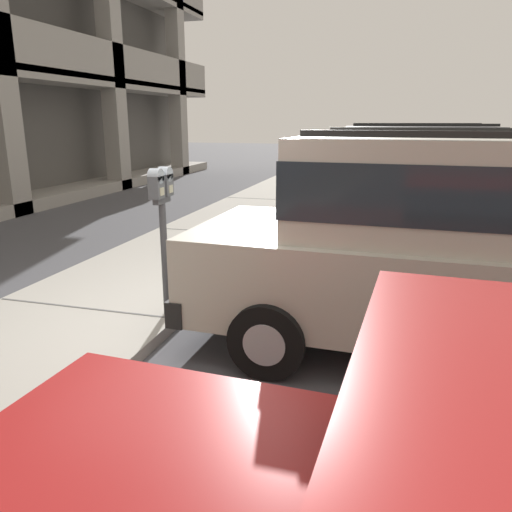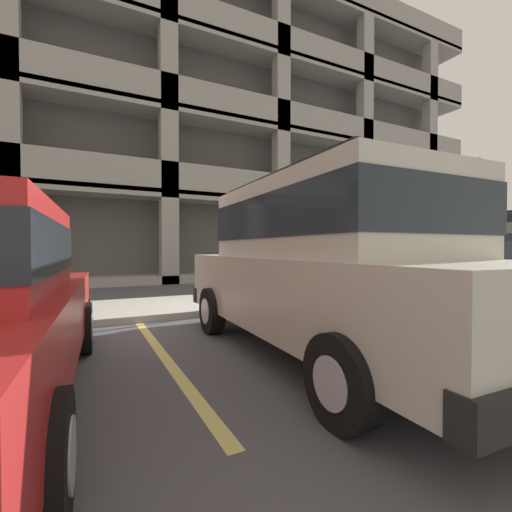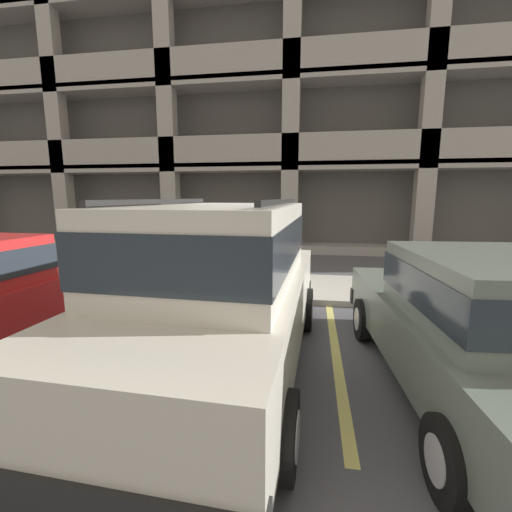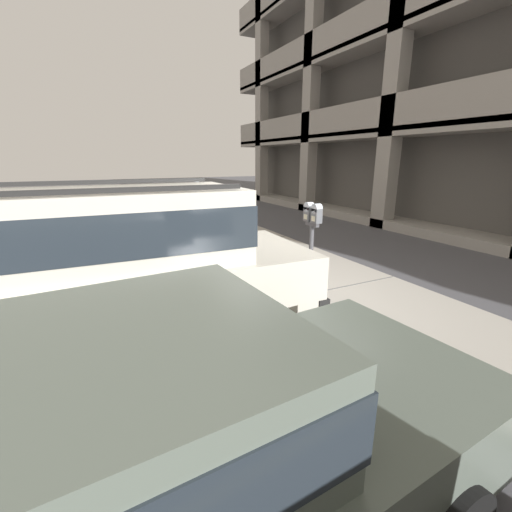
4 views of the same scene
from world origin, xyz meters
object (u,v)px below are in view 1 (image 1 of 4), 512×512
Objects in this scene: silver_suv at (459,241)px; blue_coupe at (415,171)px; dark_hatchback at (452,216)px; parking_meter_near at (162,207)px.

blue_coupe is (6.23, 0.23, 0.00)m from silver_suv.
silver_suv is 1.06× the size of dark_hatchback.
parking_meter_near is at bearing 152.41° from blue_coupe.
dark_hatchback is 3.55m from blue_coupe.
silver_suv is 2.73m from dark_hatchback.
blue_coupe reaches higher than dark_hatchback.
blue_coupe is at bearing 4.15° from silver_suv.
parking_meter_near is (-6.28, 2.59, 0.17)m from blue_coupe.
dark_hatchback is 2.98× the size of parking_meter_near.
dark_hatchback is 4.11m from parking_meter_near.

